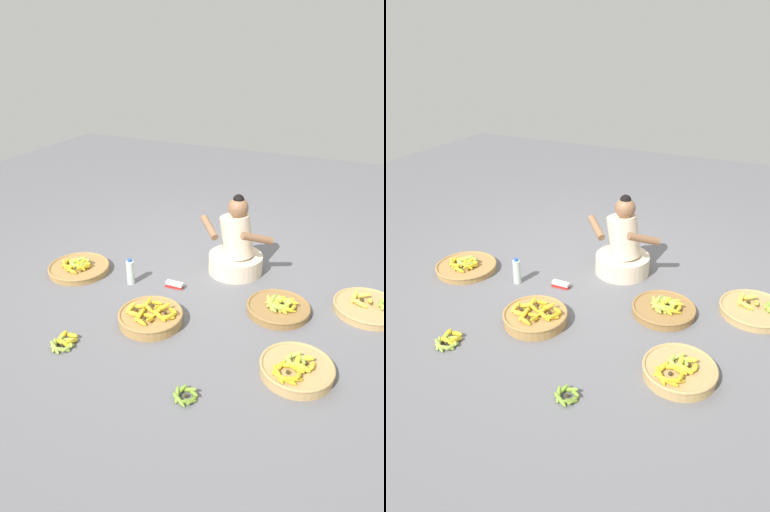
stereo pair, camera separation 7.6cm
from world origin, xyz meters
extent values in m
plane|color=slate|center=(0.00, 0.00, 0.00)|extent=(10.00, 10.00, 0.00)
cylinder|color=beige|center=(0.23, 0.30, 0.09)|extent=(0.52, 0.52, 0.18)
cylinder|color=beige|center=(0.23, 0.30, 0.38)|extent=(0.38, 0.32, 0.44)
sphere|color=#8C6042|center=(0.23, 0.30, 0.66)|extent=(0.19, 0.19, 0.19)
sphere|color=black|center=(0.23, 0.30, 0.74)|extent=(0.10, 0.10, 0.10)
cylinder|color=#8C6042|center=(-0.01, 0.21, 0.46)|extent=(0.26, 0.27, 0.16)
cylinder|color=#8C6042|center=(0.47, 0.17, 0.46)|extent=(0.28, 0.25, 0.16)
cylinder|color=#A87F47|center=(-1.15, -0.34, 0.03)|extent=(0.58, 0.58, 0.06)
torus|color=#A87F47|center=(-1.15, -0.34, 0.06)|extent=(0.59, 0.59, 0.02)
ellipsoid|color=gold|center=(-1.04, -0.36, 0.09)|extent=(0.04, 0.12, 0.08)
ellipsoid|color=gold|center=(-1.07, -0.31, 0.09)|extent=(0.13, 0.08, 0.07)
ellipsoid|color=gold|center=(-1.14, -0.32, 0.09)|extent=(0.10, 0.12, 0.08)
ellipsoid|color=gold|center=(-1.14, -0.38, 0.08)|extent=(0.09, 0.13, 0.06)
ellipsoid|color=gold|center=(-1.08, -0.40, 0.09)|extent=(0.13, 0.07, 0.08)
sphere|color=#382D19|center=(-1.09, -0.35, 0.08)|extent=(0.03, 0.03, 0.03)
ellipsoid|color=#9EB747|center=(-1.08, -0.33, 0.09)|extent=(0.05, 0.16, 0.08)
ellipsoid|color=#9EB747|center=(-1.12, -0.26, 0.09)|extent=(0.16, 0.09, 0.09)
ellipsoid|color=#9EB747|center=(-1.20, -0.27, 0.09)|extent=(0.14, 0.14, 0.07)
ellipsoid|color=#9EB747|center=(-1.22, -0.32, 0.08)|extent=(0.06, 0.16, 0.06)
ellipsoid|color=#9EB747|center=(-1.18, -0.39, 0.09)|extent=(0.16, 0.10, 0.07)
ellipsoid|color=#9EB747|center=(-1.12, -0.39, 0.09)|extent=(0.16, 0.10, 0.08)
sphere|color=#382D19|center=(-1.15, -0.32, 0.09)|extent=(0.04, 0.04, 0.04)
ellipsoid|color=gold|center=(-1.16, -0.36, 0.08)|extent=(0.05, 0.14, 0.06)
ellipsoid|color=gold|center=(-1.19, -0.31, 0.08)|extent=(0.13, 0.10, 0.08)
ellipsoid|color=gold|center=(-1.25, -0.31, 0.08)|extent=(0.13, 0.10, 0.06)
ellipsoid|color=gold|center=(-1.28, -0.37, 0.08)|extent=(0.05, 0.14, 0.07)
ellipsoid|color=gold|center=(-1.26, -0.41, 0.09)|extent=(0.12, 0.12, 0.08)
ellipsoid|color=gold|center=(-1.20, -0.42, 0.08)|extent=(0.14, 0.08, 0.06)
sphere|color=#382D19|center=(-1.22, -0.36, 0.08)|extent=(0.03, 0.03, 0.03)
ellipsoid|color=gold|center=(-1.07, -0.42, 0.09)|extent=(0.03, 0.13, 0.08)
ellipsoid|color=gold|center=(-1.13, -0.37, 0.08)|extent=(0.13, 0.04, 0.05)
ellipsoid|color=gold|center=(-1.18, -0.43, 0.08)|extent=(0.04, 0.13, 0.06)
ellipsoid|color=gold|center=(-1.12, -0.48, 0.08)|extent=(0.13, 0.03, 0.06)
sphere|color=#382D19|center=(-1.12, -0.42, 0.08)|extent=(0.03, 0.03, 0.03)
cylinder|color=#A87F47|center=(-0.09, -0.79, 0.04)|extent=(0.51, 0.51, 0.09)
torus|color=#A87F47|center=(-0.09, -0.79, 0.09)|extent=(0.52, 0.52, 0.02)
ellipsoid|color=gold|center=(0.09, -0.78, 0.11)|extent=(0.06, 0.15, 0.07)
ellipsoid|color=gold|center=(0.06, -0.71, 0.12)|extent=(0.14, 0.12, 0.07)
ellipsoid|color=gold|center=(-0.02, -0.72, 0.12)|extent=(0.13, 0.12, 0.09)
ellipsoid|color=gold|center=(-0.04, -0.76, 0.11)|extent=(0.05, 0.15, 0.06)
ellipsoid|color=gold|center=(0.01, -0.82, 0.11)|extent=(0.15, 0.08, 0.07)
ellipsoid|color=gold|center=(0.06, -0.81, 0.11)|extent=(0.14, 0.11, 0.06)
sphere|color=#382D19|center=(0.03, -0.76, 0.11)|extent=(0.03, 0.03, 0.03)
ellipsoid|color=gold|center=(-0.06, -0.72, 0.12)|extent=(0.04, 0.12, 0.08)
ellipsoid|color=gold|center=(-0.11, -0.66, 0.11)|extent=(0.13, 0.04, 0.05)
ellipsoid|color=gold|center=(-0.17, -0.71, 0.12)|extent=(0.03, 0.12, 0.07)
ellipsoid|color=gold|center=(-0.13, -0.76, 0.12)|extent=(0.12, 0.05, 0.08)
sphere|color=#382D19|center=(-0.12, -0.71, 0.11)|extent=(0.03, 0.03, 0.03)
ellipsoid|color=yellow|center=(-0.15, -0.82, 0.11)|extent=(0.05, 0.13, 0.06)
ellipsoid|color=yellow|center=(-0.20, -0.77, 0.12)|extent=(0.13, 0.04, 0.08)
ellipsoid|color=yellow|center=(-0.26, -0.82, 0.12)|extent=(0.05, 0.13, 0.07)
ellipsoid|color=yellow|center=(-0.19, -0.88, 0.11)|extent=(0.13, 0.06, 0.06)
sphere|color=#382D19|center=(-0.21, -0.83, 0.11)|extent=(0.03, 0.03, 0.03)
ellipsoid|color=gold|center=(-0.04, -0.90, 0.12)|extent=(0.04, 0.12, 0.08)
ellipsoid|color=gold|center=(-0.08, -0.85, 0.11)|extent=(0.12, 0.04, 0.05)
ellipsoid|color=gold|center=(-0.14, -0.89, 0.11)|extent=(0.04, 0.12, 0.07)
ellipsoid|color=gold|center=(-0.09, -0.95, 0.11)|extent=(0.12, 0.04, 0.07)
sphere|color=#382D19|center=(-0.09, -0.90, 0.11)|extent=(0.03, 0.03, 0.03)
cylinder|color=olive|center=(0.80, -0.22, 0.03)|extent=(0.51, 0.51, 0.06)
torus|color=olive|center=(0.80, -0.22, 0.06)|extent=(0.53, 0.53, 0.02)
ellipsoid|color=yellow|center=(0.93, -0.22, 0.09)|extent=(0.04, 0.15, 0.08)
ellipsoid|color=yellow|center=(0.89, -0.17, 0.09)|extent=(0.15, 0.10, 0.08)
ellipsoid|color=yellow|center=(0.85, -0.16, 0.10)|extent=(0.15, 0.06, 0.09)
ellipsoid|color=yellow|center=(0.80, -0.20, 0.09)|extent=(0.09, 0.15, 0.09)
ellipsoid|color=yellow|center=(0.81, -0.26, 0.10)|extent=(0.11, 0.14, 0.09)
ellipsoid|color=yellow|center=(0.83, -0.28, 0.09)|extent=(0.15, 0.10, 0.07)
ellipsoid|color=yellow|center=(0.89, -0.28, 0.09)|extent=(0.15, 0.10, 0.08)
sphere|color=#382D19|center=(0.86, -0.22, 0.09)|extent=(0.03, 0.03, 0.03)
ellipsoid|color=#9EB747|center=(0.86, -0.20, 0.08)|extent=(0.04, 0.13, 0.05)
ellipsoid|color=#9EB747|center=(0.83, -0.15, 0.09)|extent=(0.12, 0.09, 0.07)
ellipsoid|color=#9EB747|center=(0.77, -0.15, 0.08)|extent=(0.11, 0.11, 0.05)
ellipsoid|color=#9EB747|center=(0.75, -0.19, 0.09)|extent=(0.04, 0.13, 0.08)
ellipsoid|color=#9EB747|center=(0.78, -0.24, 0.08)|extent=(0.12, 0.09, 0.05)
ellipsoid|color=#9EB747|center=(0.83, -0.25, 0.09)|extent=(0.13, 0.07, 0.06)
sphere|color=#382D19|center=(0.81, -0.19, 0.09)|extent=(0.03, 0.03, 0.03)
ellipsoid|color=yellow|center=(0.87, -0.20, 0.09)|extent=(0.07, 0.17, 0.06)
ellipsoid|color=yellow|center=(0.81, -0.15, 0.09)|extent=(0.17, 0.06, 0.06)
ellipsoid|color=yellow|center=(0.74, -0.17, 0.09)|extent=(0.13, 0.15, 0.06)
ellipsoid|color=yellow|center=(0.74, -0.26, 0.10)|extent=(0.12, 0.15, 0.10)
ellipsoid|color=yellow|center=(0.81, -0.29, 0.10)|extent=(0.17, 0.06, 0.09)
sphere|color=#382D19|center=(0.80, -0.22, 0.09)|extent=(0.03, 0.03, 0.03)
ellipsoid|color=#9EB747|center=(0.87, -0.24, 0.09)|extent=(0.05, 0.16, 0.07)
ellipsoid|color=#9EB747|center=(0.85, -0.18, 0.10)|extent=(0.14, 0.13, 0.09)
ellipsoid|color=#9EB747|center=(0.77, -0.17, 0.09)|extent=(0.16, 0.10, 0.08)
ellipsoid|color=#9EB747|center=(0.74, -0.22, 0.10)|extent=(0.07, 0.16, 0.09)
ellipsoid|color=#9EB747|center=(0.76, -0.29, 0.09)|extent=(0.14, 0.13, 0.07)
ellipsoid|color=#9EB747|center=(0.83, -0.30, 0.10)|extent=(0.16, 0.10, 0.09)
sphere|color=#382D19|center=(0.80, -0.23, 0.09)|extent=(0.03, 0.03, 0.03)
cylinder|color=tan|center=(1.48, 0.11, 0.03)|extent=(0.56, 0.56, 0.06)
torus|color=tan|center=(1.48, 0.11, 0.06)|extent=(0.57, 0.57, 0.02)
ellipsoid|color=#8CAD38|center=(1.58, 0.16, 0.09)|extent=(0.09, 0.13, 0.07)
ellipsoid|color=#8CAD38|center=(1.57, 0.12, 0.09)|extent=(0.07, 0.13, 0.06)
ellipsoid|color=yellow|center=(1.48, 0.13, 0.10)|extent=(0.05, 0.15, 0.09)
ellipsoid|color=yellow|center=(1.42, 0.19, 0.10)|extent=(0.15, 0.04, 0.09)
ellipsoid|color=yellow|center=(1.36, 0.14, 0.10)|extent=(0.06, 0.15, 0.09)
ellipsoid|color=yellow|center=(1.41, 0.06, 0.09)|extent=(0.15, 0.07, 0.07)
sphere|color=#382D19|center=(1.42, 0.13, 0.09)|extent=(0.03, 0.03, 0.03)
cylinder|color=tan|center=(1.11, -0.90, 0.04)|extent=(0.50, 0.50, 0.08)
torus|color=tan|center=(1.11, -0.90, 0.08)|extent=(0.51, 0.51, 0.02)
ellipsoid|color=yellow|center=(1.20, -0.89, 0.10)|extent=(0.04, 0.12, 0.06)
ellipsoid|color=yellow|center=(1.16, -0.84, 0.11)|extent=(0.12, 0.05, 0.08)
ellipsoid|color=yellow|center=(1.11, -0.89, 0.11)|extent=(0.04, 0.12, 0.07)
ellipsoid|color=yellow|center=(1.15, -0.94, 0.11)|extent=(0.12, 0.04, 0.07)
sphere|color=#382D19|center=(1.16, -0.89, 0.11)|extent=(0.04, 0.04, 0.04)
ellipsoid|color=#9EB747|center=(1.14, -0.87, 0.11)|extent=(0.06, 0.12, 0.07)
ellipsoid|color=#9EB747|center=(1.11, -0.83, 0.10)|extent=(0.12, 0.06, 0.06)
ellipsoid|color=#9EB747|center=(1.07, -0.84, 0.11)|extent=(0.11, 0.08, 0.08)
ellipsoid|color=#9EB747|center=(1.05, -0.88, 0.10)|extent=(0.04, 0.12, 0.06)
ellipsoid|color=#9EB747|center=(1.06, -0.92, 0.10)|extent=(0.11, 0.10, 0.06)
ellipsoid|color=#9EB747|center=(1.12, -0.92, 0.11)|extent=(0.11, 0.09, 0.08)
sphere|color=#382D19|center=(1.10, -0.88, 0.10)|extent=(0.03, 0.03, 0.03)
ellipsoid|color=gold|center=(1.14, -1.02, 0.11)|extent=(0.04, 0.16, 0.08)
ellipsoid|color=gold|center=(1.11, -0.96, 0.10)|extent=(0.16, 0.11, 0.06)
ellipsoid|color=gold|center=(1.06, -0.95, 0.10)|extent=(0.17, 0.07, 0.06)
ellipsoid|color=gold|center=(1.01, -1.00, 0.10)|extent=(0.08, 0.16, 0.06)
ellipsoid|color=gold|center=(1.02, -1.07, 0.10)|extent=(0.13, 0.15, 0.06)
ellipsoid|color=gold|center=(1.07, -1.09, 0.10)|extent=(0.16, 0.04, 0.06)
ellipsoid|color=gold|center=(1.12, -1.07, 0.11)|extent=(0.14, 0.13, 0.08)
sphere|color=#382D19|center=(1.07, -1.02, 0.10)|extent=(0.03, 0.03, 0.03)
ellipsoid|color=olive|center=(0.57, -1.43, 0.02)|extent=(0.05, 0.13, 0.05)
ellipsoid|color=olive|center=(0.55, -1.38, 0.03)|extent=(0.12, 0.09, 0.06)
ellipsoid|color=olive|center=(0.52, -1.37, 0.03)|extent=(0.12, 0.03, 0.08)
ellipsoid|color=olive|center=(0.47, -1.40, 0.03)|extent=(0.08, 0.12, 0.07)
ellipsoid|color=olive|center=(0.47, -1.44, 0.03)|extent=(0.07, 0.12, 0.08)
ellipsoid|color=olive|center=(0.49, -1.47, 0.03)|extent=(0.12, 0.08, 0.07)
ellipsoid|color=olive|center=(0.56, -1.45, 0.03)|extent=(0.10, 0.11, 0.07)
sphere|color=#382D19|center=(0.52, -1.42, 0.02)|extent=(0.03, 0.03, 0.03)
ellipsoid|color=#9EB747|center=(-0.48, -1.35, 0.02)|extent=(0.04, 0.14, 0.05)
ellipsoid|color=#9EB747|center=(-0.50, -1.30, 0.02)|extent=(0.12, 0.11, 0.05)
ellipsoid|color=#9EB747|center=(-0.53, -1.28, 0.03)|extent=(0.13, 0.03, 0.08)
ellipsoid|color=#9EB747|center=(-0.59, -1.33, 0.03)|extent=(0.06, 0.14, 0.06)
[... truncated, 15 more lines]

